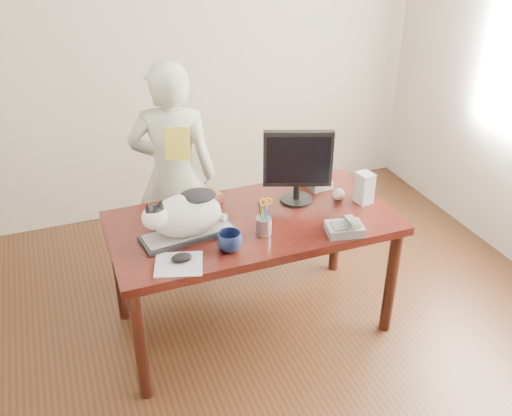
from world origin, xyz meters
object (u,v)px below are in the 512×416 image
object	(u,v)px
cat	(184,214)
person	(174,176)
book_stack	(201,199)
coffee_mug	(230,241)
keyboard	(188,234)
pen_cup	(264,224)
mouse	(181,258)
monitor	(298,163)
calculator	(316,182)
speaker	(364,188)
phone	(345,228)
baseball	(339,194)
desk	(248,235)

from	to	relation	value
cat	person	bearing A→B (deg)	72.57
book_stack	coffee_mug	bearing A→B (deg)	-112.77
keyboard	pen_cup	world-z (taller)	pen_cup
person	mouse	bearing A→B (deg)	99.02
monitor	calculator	world-z (taller)	monitor
speaker	person	xyz separation A→B (m)	(-0.97, 0.73, -0.09)
monitor	coffee_mug	xyz separation A→B (m)	(-0.53, -0.34, -0.20)
monitor	person	bearing A→B (deg)	156.12
monitor	keyboard	bearing A→B (deg)	-148.48
phone	person	distance (m)	1.21
calculator	coffee_mug	bearing A→B (deg)	-153.04
monitor	pen_cup	xyz separation A→B (m)	(-0.31, -0.26, -0.19)
speaker	calculator	size ratio (longest dim) A/B	0.93
pen_cup	calculator	xyz separation A→B (m)	(0.51, 0.41, -0.03)
speaker	person	bearing A→B (deg)	134.26
cat	baseball	bearing A→B (deg)	-3.80
pen_cup	book_stack	bearing A→B (deg)	117.52
book_stack	speaker	bearing A→B (deg)	-42.52
coffee_mug	keyboard	bearing A→B (deg)	129.04
desk	person	world-z (taller)	person
pen_cup	speaker	xyz separation A→B (m)	(0.68, 0.12, 0.03)
desk	keyboard	size ratio (longest dim) A/B	3.06
calculator	mouse	bearing A→B (deg)	-159.81
phone	speaker	size ratio (longest dim) A/B	1.18
pen_cup	coffee_mug	size ratio (longest dim) A/B	1.67
book_stack	calculator	world-z (taller)	book_stack
book_stack	baseball	bearing A→B (deg)	-40.26
baseball	person	world-z (taller)	person
pen_cup	speaker	world-z (taller)	pen_cup
monitor	person	xyz separation A→B (m)	(-0.60, 0.58, -0.25)
keyboard	book_stack	distance (m)	0.35
monitor	calculator	size ratio (longest dim) A/B	2.22
pen_cup	mouse	xyz separation A→B (m)	(-0.48, -0.10, -0.04)
monitor	calculator	bearing A→B (deg)	56.69
coffee_mug	person	xyz separation A→B (m)	(-0.07, 0.93, -0.04)
pen_cup	baseball	world-z (taller)	pen_cup
cat	pen_cup	distance (m)	0.43
phone	calculator	size ratio (longest dim) A/B	1.09
desk	keyboard	xyz separation A→B (m)	(-0.39, -0.12, 0.16)
person	calculator	bearing A→B (deg)	172.07
cat	speaker	world-z (taller)	cat
keyboard	pen_cup	xyz separation A→B (m)	(0.39, -0.12, 0.05)
keyboard	coffee_mug	world-z (taller)	coffee_mug
keyboard	mouse	bearing A→B (deg)	-120.87
coffee_mug	phone	xyz separation A→B (m)	(0.64, -0.06, -0.02)
phone	book_stack	xyz separation A→B (m)	(-0.64, 0.58, 0.01)
coffee_mug	speaker	size ratio (longest dim) A/B	0.69
speaker	calculator	bearing A→B (deg)	110.82
cat	person	xyz separation A→B (m)	(0.12, 0.73, -0.13)
desk	monitor	size ratio (longest dim) A/B	3.57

